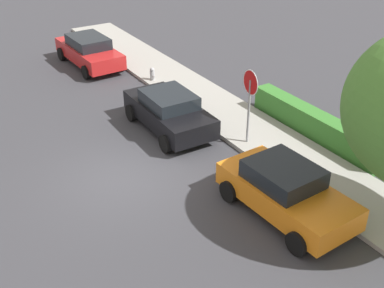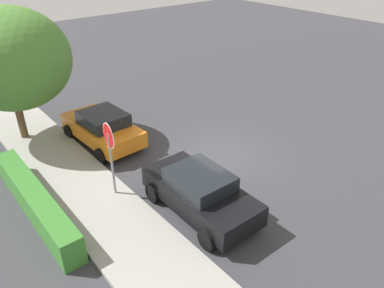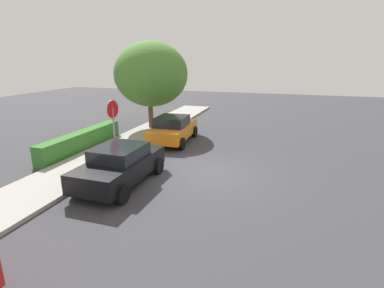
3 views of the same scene
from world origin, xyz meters
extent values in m
plane|color=#38383D|center=(0.00, 0.00, 0.00)|extent=(60.00, 60.00, 0.00)
cube|color=#9E9B93|center=(0.00, 5.22, 0.07)|extent=(32.00, 2.47, 0.14)
cylinder|color=gray|center=(0.45, 4.48, 1.21)|extent=(0.08, 0.08, 2.42)
cylinder|color=white|center=(0.45, 4.48, 2.34)|extent=(0.85, 0.10, 0.85)
cylinder|color=red|center=(0.45, 4.48, 2.34)|extent=(0.80, 0.10, 0.80)
cube|color=black|center=(-2.00, 2.76, 0.65)|extent=(4.11, 1.83, 0.70)
cube|color=black|center=(-1.97, 2.76, 1.23)|extent=(1.94, 1.59, 0.46)
cylinder|color=black|center=(-3.40, 1.90, 0.32)|extent=(0.64, 0.23, 0.64)
cylinder|color=black|center=(-3.37, 3.67, 0.32)|extent=(0.64, 0.23, 0.64)
cylinder|color=black|center=(-0.62, 1.86, 0.32)|extent=(0.64, 0.23, 0.64)
cylinder|color=black|center=(-0.59, 3.63, 0.32)|extent=(0.64, 0.23, 0.64)
cube|color=orange|center=(4.06, 3.02, 0.64)|extent=(4.06, 1.99, 0.66)
cube|color=black|center=(3.88, 3.01, 1.22)|extent=(1.95, 1.67, 0.50)
cylinder|color=black|center=(2.75, 2.05, 0.32)|extent=(0.65, 0.25, 0.64)
cylinder|color=black|center=(2.66, 3.84, 0.32)|extent=(0.65, 0.25, 0.64)
cylinder|color=black|center=(5.45, 2.19, 0.32)|extent=(0.65, 0.25, 0.64)
cylinder|color=black|center=(5.36, 3.98, 0.32)|extent=(0.65, 0.25, 0.64)
cube|color=red|center=(-9.87, 2.77, 0.64)|extent=(4.56, 1.91, 0.67)
cube|color=black|center=(-9.85, 2.77, 1.22)|extent=(2.24, 1.61, 0.49)
cylinder|color=black|center=(-8.38, 3.70, 0.32)|extent=(0.65, 0.25, 0.64)
cylinder|color=black|center=(-8.31, 1.98, 0.32)|extent=(0.65, 0.25, 0.64)
cylinder|color=black|center=(-11.43, 3.57, 0.32)|extent=(0.65, 0.25, 0.64)
cylinder|color=black|center=(-11.36, 1.85, 0.32)|extent=(0.65, 0.25, 0.64)
cylinder|color=#A5A5A8|center=(-6.34, 4.35, 0.28)|extent=(0.22, 0.22, 0.55)
sphere|color=#A5A5A8|center=(-6.34, 4.35, 0.61)|extent=(0.21, 0.21, 0.21)
cylinder|color=#A5A5A8|center=(-6.19, 4.35, 0.33)|extent=(0.08, 0.09, 0.09)
cube|color=#387A2D|center=(1.21, 6.87, 0.48)|extent=(5.89, 0.66, 0.96)
camera|label=1|loc=(11.81, -4.82, 8.34)|focal=45.00mm
camera|label=2|loc=(-9.17, 8.99, 7.88)|focal=35.00mm
camera|label=3|loc=(-11.09, -2.92, 4.55)|focal=28.00mm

